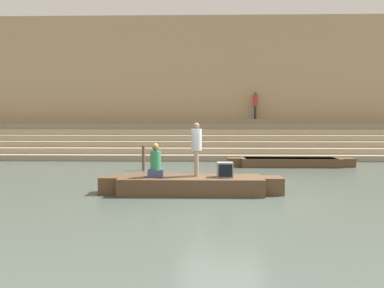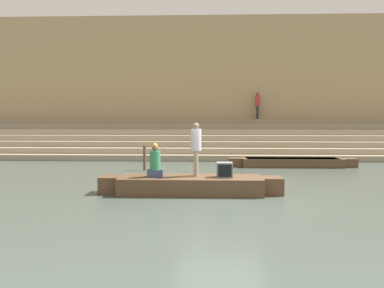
% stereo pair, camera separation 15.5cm
% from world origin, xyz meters
% --- Properties ---
extents(ground_plane, '(120.00, 120.00, 0.00)m').
position_xyz_m(ground_plane, '(0.00, 0.00, 0.00)').
color(ground_plane, '#47544C').
extents(ghat_steps, '(36.00, 4.72, 2.17)m').
position_xyz_m(ghat_steps, '(0.00, 11.52, 0.77)').
color(ghat_steps, gray).
rests_on(ghat_steps, ground).
extents(back_wall, '(34.20, 1.28, 8.67)m').
position_xyz_m(back_wall, '(0.00, 13.80, 4.31)').
color(back_wall, tan).
rests_on(back_wall, ground).
extents(rowboat_main, '(5.48, 1.38, 0.51)m').
position_xyz_m(rowboat_main, '(-0.90, 0.45, 0.27)').
color(rowboat_main, brown).
rests_on(rowboat_main, ground).
extents(person_standing, '(0.32, 0.32, 1.62)m').
position_xyz_m(person_standing, '(-0.73, 0.58, 1.45)').
color(person_standing, gray).
rests_on(person_standing, rowboat_main).
extents(person_rowing, '(0.45, 0.35, 1.02)m').
position_xyz_m(person_rowing, '(-1.95, 0.36, 0.92)').
color(person_rowing, '#3D4C75').
rests_on(person_rowing, rowboat_main).
extents(tv_set, '(0.47, 0.40, 0.45)m').
position_xyz_m(tv_set, '(0.12, 0.39, 0.73)').
color(tv_set, slate).
rests_on(tv_set, rowboat_main).
extents(moored_boat_shore, '(5.86, 1.06, 0.40)m').
position_xyz_m(moored_boat_shore, '(3.56, 6.66, 0.22)').
color(moored_boat_shore, brown).
rests_on(moored_boat_shore, ground).
extents(mooring_post, '(0.13, 0.13, 1.08)m').
position_xyz_m(mooring_post, '(-3.08, 5.29, 0.54)').
color(mooring_post, brown).
rests_on(mooring_post, ground).
extents(person_on_steps, '(0.30, 0.30, 1.68)m').
position_xyz_m(person_on_steps, '(2.80, 12.87, 3.15)').
color(person_on_steps, '#28282D').
rests_on(person_on_steps, ghat_steps).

